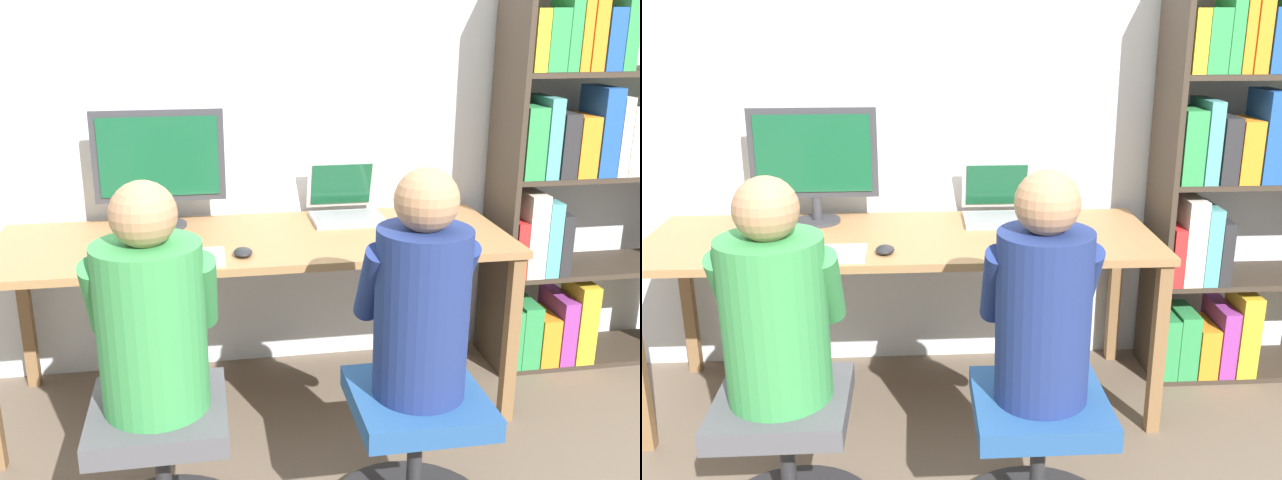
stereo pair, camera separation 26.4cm
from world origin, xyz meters
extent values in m
plane|color=brown|center=(0.00, 0.00, 0.00)|extent=(14.00, 14.00, 0.00)
cube|color=silver|center=(0.00, 0.77, 1.30)|extent=(10.00, 0.05, 2.60)
cube|color=olive|center=(0.00, 0.35, 0.72)|extent=(2.03, 0.70, 0.03)
cube|color=brown|center=(0.97, 0.04, 0.35)|extent=(0.05, 0.05, 0.70)
cube|color=brown|center=(-0.97, 0.66, 0.35)|extent=(0.05, 0.05, 0.70)
cube|color=brown|center=(0.97, 0.66, 0.35)|extent=(0.05, 0.05, 0.70)
cylinder|color=#333338|center=(-0.36, 0.56, 0.74)|extent=(0.19, 0.19, 0.01)
cylinder|color=#333338|center=(-0.36, 0.56, 0.79)|extent=(0.04, 0.04, 0.10)
cube|color=#333338|center=(-0.36, 0.56, 1.03)|extent=(0.53, 0.02, 0.37)
cube|color=#144C2D|center=(-0.36, 0.55, 1.03)|extent=(0.47, 0.01, 0.32)
cube|color=#B7B7BC|center=(0.41, 0.52, 0.74)|extent=(0.30, 0.23, 0.02)
cube|color=gray|center=(0.41, 0.52, 0.75)|extent=(0.27, 0.18, 0.00)
cube|color=#B7B7BC|center=(0.41, 0.67, 0.86)|extent=(0.30, 0.08, 0.22)
cube|color=#144C2D|center=(0.41, 0.66, 0.86)|extent=(0.27, 0.06, 0.19)
cube|color=silver|center=(-0.32, 0.11, 0.74)|extent=(0.39, 0.17, 0.02)
cube|color=#BAB8AD|center=(-0.32, 0.11, 0.76)|extent=(0.36, 0.13, 0.00)
ellipsoid|color=black|center=(-0.06, 0.13, 0.75)|extent=(0.07, 0.09, 0.03)
cylinder|color=#262628|center=(-0.36, -0.44, 0.22)|extent=(0.05, 0.05, 0.37)
cube|color=#4C4C51|center=(-0.36, -0.44, 0.44)|extent=(0.40, 0.41, 0.07)
cylinder|color=#262628|center=(0.42, -0.49, 0.22)|extent=(0.05, 0.05, 0.37)
cube|color=#234C84|center=(0.42, -0.49, 0.44)|extent=(0.40, 0.41, 0.07)
cylinder|color=#388C47|center=(-0.36, -0.44, 0.73)|extent=(0.31, 0.31, 0.50)
sphere|color=#A87A56|center=(-0.36, -0.44, 1.06)|extent=(0.19, 0.19, 0.19)
cylinder|color=#388C47|center=(-0.50, -0.36, 0.80)|extent=(0.09, 0.22, 0.28)
cylinder|color=#388C47|center=(-0.21, -0.36, 0.80)|extent=(0.09, 0.22, 0.28)
cylinder|color=navy|center=(0.42, -0.49, 0.74)|extent=(0.28, 0.28, 0.52)
sphere|color=#A87A56|center=(0.42, -0.49, 1.08)|extent=(0.19, 0.19, 0.19)
cylinder|color=navy|center=(0.29, -0.42, 0.81)|extent=(0.08, 0.22, 0.28)
cylinder|color=navy|center=(0.56, -0.42, 0.81)|extent=(0.08, 0.22, 0.28)
cube|color=#382D23|center=(1.11, 0.53, 0.90)|extent=(0.02, 0.33, 1.80)
cube|color=#382D23|center=(1.56, 0.53, 0.01)|extent=(0.88, 0.32, 0.02)
cube|color=#382D23|center=(1.56, 0.53, 0.46)|extent=(0.88, 0.32, 0.02)
cube|color=#382D23|center=(1.56, 0.53, 0.90)|extent=(0.88, 0.32, 0.02)
cube|color=#382D23|center=(1.56, 0.53, 1.34)|extent=(0.88, 0.32, 0.02)
cube|color=#2D8C47|center=(1.16, 0.50, 0.17)|extent=(0.07, 0.26, 0.28)
cube|color=#2D8C47|center=(1.24, 0.48, 0.17)|extent=(0.09, 0.23, 0.30)
cube|color=orange|center=(1.34, 0.48, 0.14)|extent=(0.09, 0.23, 0.23)
cube|color=#8C338C|center=(1.42, 0.50, 0.18)|extent=(0.07, 0.27, 0.31)
cube|color=gold|center=(1.51, 0.47, 0.21)|extent=(0.09, 0.21, 0.38)
cube|color=red|center=(1.16, 0.46, 0.59)|extent=(0.05, 0.19, 0.25)
cube|color=silver|center=(1.22, 0.49, 0.65)|extent=(0.08, 0.25, 0.37)
cube|color=teal|center=(1.30, 0.48, 0.63)|extent=(0.06, 0.23, 0.34)
cube|color=#262628|center=(1.36, 0.47, 0.61)|extent=(0.05, 0.21, 0.28)
cube|color=#2D8C47|center=(1.18, 0.50, 1.06)|extent=(0.09, 0.26, 0.30)
cube|color=teal|center=(1.26, 0.49, 1.08)|extent=(0.06, 0.24, 0.34)
cube|color=#262628|center=(1.33, 0.48, 1.05)|extent=(0.07, 0.23, 0.27)
cube|color=orange|center=(1.41, 0.47, 1.04)|extent=(0.09, 0.21, 0.26)
cube|color=#1E4C9E|center=(1.51, 0.48, 1.10)|extent=(0.08, 0.22, 0.37)
cube|color=silver|center=(1.57, 0.46, 1.08)|extent=(0.05, 0.19, 0.34)
cube|color=silver|center=(1.63, 0.50, 1.05)|extent=(0.06, 0.26, 0.29)
cube|color=#2D8C47|center=(1.71, 0.51, 1.04)|extent=(0.09, 0.28, 0.27)
cube|color=gold|center=(1.16, 0.50, 1.48)|extent=(0.06, 0.27, 0.25)
cube|color=#2D8C47|center=(1.23, 0.50, 1.48)|extent=(0.08, 0.27, 0.25)
cube|color=#2D8C47|center=(1.30, 0.47, 1.49)|extent=(0.05, 0.20, 0.28)
cube|color=orange|center=(1.35, 0.49, 1.52)|extent=(0.04, 0.24, 0.33)
cube|color=orange|center=(1.40, 0.47, 1.54)|extent=(0.06, 0.22, 0.37)
cube|color=#1E4C9E|center=(1.48, 0.47, 1.48)|extent=(0.07, 0.21, 0.25)
cube|color=#2D8C47|center=(1.54, 0.47, 1.55)|extent=(0.06, 0.20, 0.39)
camera|label=1|loc=(-0.20, -2.34, 1.58)|focal=40.00mm
camera|label=2|loc=(0.07, -2.38, 1.58)|focal=40.00mm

